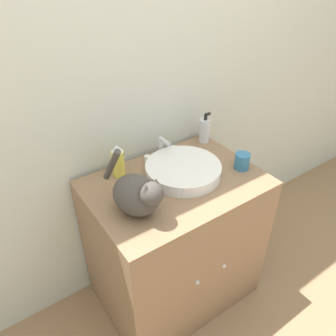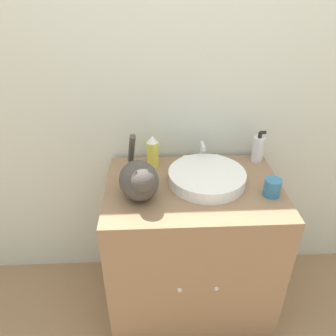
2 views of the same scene
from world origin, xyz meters
name	(u,v)px [view 2 (image 2 of 2)]	position (x,y,z in m)	size (l,w,h in m)	color
wall_back	(189,78)	(0.00, 0.64, 1.25)	(6.00, 0.05, 2.50)	silver
vanity_cabinet	(191,249)	(0.00, 0.30, 0.41)	(0.85, 0.61, 0.82)	#8C6B4C
sink_basin	(207,177)	(0.07, 0.33, 0.85)	(0.38, 0.38, 0.06)	white
faucet	(202,154)	(0.07, 0.52, 0.88)	(0.20, 0.10, 0.12)	silver
cat	(139,180)	(-0.26, 0.22, 0.92)	(0.22, 0.35, 0.27)	#47423D
soap_bottle	(258,149)	(0.37, 0.53, 0.90)	(0.06, 0.06, 0.18)	silver
spray_bottle	(153,151)	(-0.19, 0.51, 0.91)	(0.06, 0.06, 0.17)	#EADB4C
cup	(272,187)	(0.35, 0.21, 0.87)	(0.08, 0.08, 0.08)	teal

